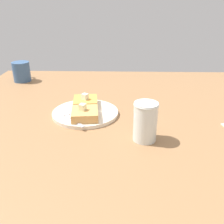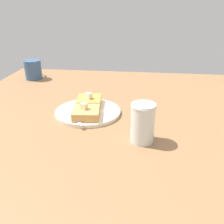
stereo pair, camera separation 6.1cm
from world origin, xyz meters
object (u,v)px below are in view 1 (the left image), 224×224
plate (85,113)px  syrup_jar (145,123)px  coffee_mug (22,72)px  fork (68,116)px

plate → syrup_jar: syrup_jar is taller
syrup_jar → coffee_mug: size_ratio=1.01×
plate → coffee_mug: 49.37cm
fork → coffee_mug: (40.21, 28.85, 3.12)cm
syrup_jar → coffee_mug: (51.38, 51.52, -0.42)cm
plate → fork: size_ratio=1.60×
fork → syrup_jar: syrup_jar is taller
plate → fork: bearing=131.8°
plate → syrup_jar: bearing=-130.7°
coffee_mug → plate: bearing=-136.9°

